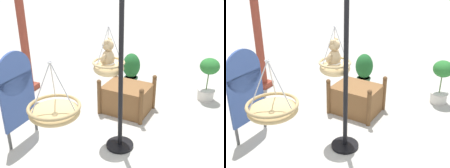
# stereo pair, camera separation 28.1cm
# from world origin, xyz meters

# --- Properties ---
(ground_plane) EXTENTS (40.00, 40.00, 0.00)m
(ground_plane) POSITION_xyz_m (0.00, 0.00, 0.00)
(ground_plane) COLOR #ADAAA3
(display_pole_central) EXTENTS (0.44, 0.44, 2.35)m
(display_pole_central) POSITION_xyz_m (-0.12, -0.15, 0.72)
(display_pole_central) COLOR black
(display_pole_central) RESTS_ON ground
(hanging_basket_with_teddy) EXTENTS (0.49, 0.49, 0.75)m
(hanging_basket_with_teddy) POSITION_xyz_m (0.03, 0.10, 1.28)
(hanging_basket_with_teddy) COLOR tan
(teddy_bear) EXTENTS (0.30, 0.28, 0.44)m
(teddy_bear) POSITION_xyz_m (0.03, 0.12, 1.47)
(teddy_bear) COLOR tan
(hanging_basket_left_high) EXTENTS (0.57, 0.57, 0.65)m
(hanging_basket_left_high) POSITION_xyz_m (-1.43, 0.11, 1.29)
(hanging_basket_left_high) COLOR tan
(greenhouse_pillar_far_back) EXTENTS (0.34, 0.34, 2.84)m
(greenhouse_pillar_far_back) POSITION_xyz_m (1.12, 2.54, 1.37)
(greenhouse_pillar_far_back) COLOR brown
(greenhouse_pillar_far_back) RESTS_ON ground
(wooden_planter_box) EXTENTS (0.85, 1.00, 0.72)m
(wooden_planter_box) POSITION_xyz_m (1.01, 0.13, 0.30)
(wooden_planter_box) COLOR brown
(wooden_planter_box) RESTS_ON ground
(potted_plant_fern_front) EXTENTS (0.40, 0.40, 0.92)m
(potted_plant_fern_front) POSITION_xyz_m (2.11, -1.28, 0.52)
(potted_plant_fern_front) COLOR beige
(potted_plant_fern_front) RESTS_ON ground
(potted_plant_small_succulent) EXTENTS (0.40, 0.40, 0.79)m
(potted_plant_small_succulent) POSITION_xyz_m (2.19, 0.43, 0.43)
(potted_plant_small_succulent) COLOR #2D5638
(potted_plant_small_succulent) RESTS_ON ground
(display_sign_board) EXTENTS (0.70, 0.09, 1.53)m
(display_sign_board) POSITION_xyz_m (-0.54, 1.41, 0.90)
(display_sign_board) COLOR #334C8C
(display_sign_board) RESTS_ON ground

